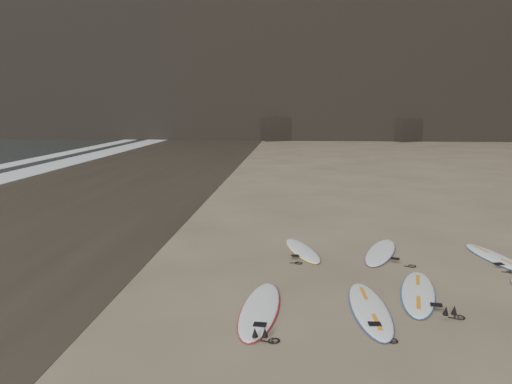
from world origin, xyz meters
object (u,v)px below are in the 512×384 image
surfboard_2 (418,292)px  surfboard_6 (381,252)px  surfboard_0 (260,309)px  surfboard_1 (370,309)px  surfboard_7 (494,257)px  surfboard_5 (302,250)px

surfboard_2 → surfboard_6: bearing=108.3°
surfboard_0 → surfboard_1: bearing=8.6°
surfboard_2 → surfboard_7: surfboard_2 is taller
surfboard_7 → surfboard_5: bearing=164.7°
surfboard_5 → surfboard_2: bearing=-68.0°
surfboard_0 → surfboard_7: (5.54, 3.63, -0.01)m
surfboard_1 → surfboard_7: size_ratio=1.12×
surfboard_5 → surfboard_7: surfboard_7 is taller
surfboard_2 → surfboard_1: bearing=-127.6°
surfboard_0 → surfboard_6: surfboard_0 is taller
surfboard_5 → surfboard_6: (1.99, -0.01, 0.00)m
surfboard_0 → surfboard_7: surfboard_0 is taller
surfboard_5 → surfboard_7: 4.72m
surfboard_0 → surfboard_6: size_ratio=1.05×
surfboard_2 → surfboard_5: (-2.26, 2.81, -0.01)m
surfboard_6 → surfboard_0: bearing=-107.7°
surfboard_2 → surfboard_0: bearing=-148.3°
surfboard_6 → surfboard_7: size_ratio=1.08×
surfboard_0 → surfboard_1: surfboard_0 is taller
surfboard_6 → surfboard_5: bearing=-161.9°
surfboard_1 → surfboard_2: bearing=37.6°
surfboard_1 → surfboard_7: (3.53, 3.47, -0.01)m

